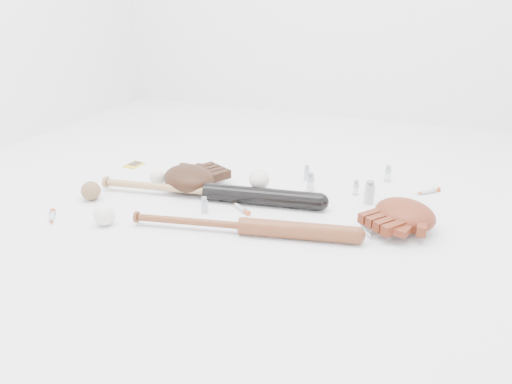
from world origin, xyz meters
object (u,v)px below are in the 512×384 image
(bat_dark, at_px, (207,191))
(pedestal, at_px, (259,194))
(bat_wood, at_px, (242,226))
(glove_dark, at_px, (189,178))

(bat_dark, relative_size, pedestal, 12.56)
(bat_wood, relative_size, pedestal, 10.90)
(glove_dark, height_order, pedestal, glove_dark)
(bat_dark, relative_size, glove_dark, 3.35)
(pedestal, bearing_deg, bat_dark, -155.72)
(bat_wood, bearing_deg, glove_dark, 130.66)
(bat_dark, bearing_deg, bat_wood, -50.58)
(bat_dark, xyz_separation_m, glove_dark, (-0.12, 0.07, 0.02))
(pedestal, bearing_deg, glove_dark, -176.35)
(bat_dark, distance_m, bat_wood, 0.33)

